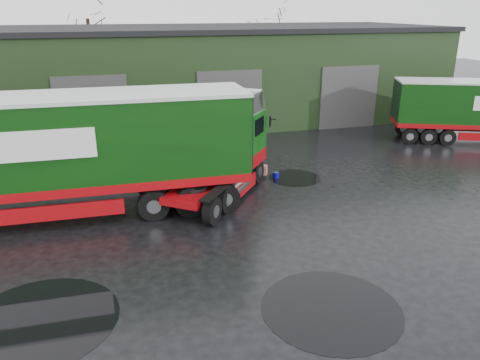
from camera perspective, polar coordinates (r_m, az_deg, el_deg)
name	(u,v)px	position (r m, az deg, el deg)	size (l,w,h in m)	color
ground	(280,241)	(16.12, 4.92, -7.47)	(100.00, 100.00, 0.00)	black
warehouse	(208,72)	(34.33, -3.94, 12.97)	(32.40, 12.40, 6.30)	black
hero_tractor	(212,149)	(18.98, -3.47, 3.74)	(2.86, 6.75, 4.19)	#0D440E
trailer_left	(47,158)	(18.46, -22.44, 2.46)	(3.06, 14.95, 4.64)	silver
wash_bucket	(276,175)	(21.90, 4.41, 0.59)	(0.28, 0.28, 0.27)	#08068D
tree_back_a	(90,42)	(43.36, -17.82, 15.72)	(4.40, 4.40, 9.50)	black
tree_back_b	(267,50)	(46.04, 3.35, 15.57)	(4.40, 4.40, 7.50)	black
puddle_0	(331,309)	(13.04, 11.05, -15.15)	(3.74, 3.74, 0.01)	black
puddle_1	(295,178)	(22.02, 6.68, 0.27)	(2.40, 2.40, 0.01)	black
puddle_2	(39,321)	(13.41, -23.31, -15.51)	(4.01, 4.01, 0.01)	black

